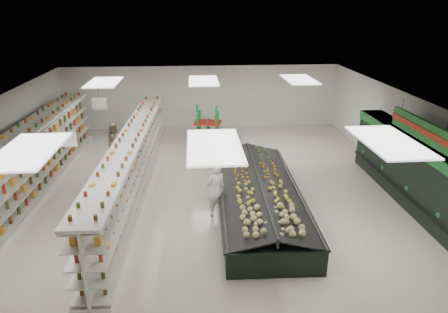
{
  "coord_description": "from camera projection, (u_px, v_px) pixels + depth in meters",
  "views": [
    {
      "loc": [
        -0.43,
        -12.32,
        6.11
      ],
      "look_at": [
        0.53,
        0.04,
        1.35
      ],
      "focal_mm": 32.0,
      "sensor_mm": 36.0,
      "label": 1
    }
  ],
  "objects": [
    {
      "name": "floor",
      "position": [
        209.0,
        194.0,
        13.69
      ],
      "size": [
        16.0,
        16.0,
        0.0
      ],
      "primitive_type": "plane",
      "color": "beige",
      "rests_on": "ground"
    },
    {
      "name": "ceiling",
      "position": [
        207.0,
        103.0,
        12.54
      ],
      "size": [
        14.0,
        16.0,
        0.02
      ],
      "primitive_type": "cube",
      "color": "white",
      "rests_on": "wall_back"
    },
    {
      "name": "wall_back",
      "position": [
        202.0,
        97.0,
        20.56
      ],
      "size": [
        14.0,
        0.02,
        3.2
      ],
      "primitive_type": "cube",
      "color": "white",
      "rests_on": "floor"
    },
    {
      "name": "wall_right",
      "position": [
        413.0,
        145.0,
        13.62
      ],
      "size": [
        0.02,
        16.0,
        3.2
      ],
      "primitive_type": "cube",
      "color": "white",
      "rests_on": "floor"
    },
    {
      "name": "produce_wall_case",
      "position": [
        421.0,
        172.0,
        12.32
      ],
      "size": [
        0.93,
        8.0,
        2.2
      ],
      "color": "black",
      "rests_on": "floor"
    },
    {
      "name": "aisle_sign_near",
      "position": [
        67.0,
        139.0,
        10.56
      ],
      "size": [
        0.52,
        0.06,
        0.75
      ],
      "color": "white",
      "rests_on": "ceiling"
    },
    {
      "name": "aisle_sign_far",
      "position": [
        99.0,
        104.0,
        14.29
      ],
      "size": [
        0.52,
        0.06,
        0.75
      ],
      "color": "white",
      "rests_on": "ceiling"
    },
    {
      "name": "hortifruti_banner",
      "position": [
        420.0,
        129.0,
        11.79
      ],
      "size": [
        0.12,
        3.2,
        0.95
      ],
      "color": "#1D6F29",
      "rests_on": "ceiling"
    },
    {
      "name": "gondola_left",
      "position": [
        20.0,
        174.0,
        12.68
      ],
      "size": [
        1.29,
        13.08,
        2.26
      ],
      "rotation": [
        0.0,
        0.0,
        -0.02
      ],
      "color": "white",
      "rests_on": "floor"
    },
    {
      "name": "gondola_center",
      "position": [
        134.0,
        167.0,
        13.52
      ],
      "size": [
        1.29,
        11.76,
        2.03
      ],
      "rotation": [
        0.0,
        0.0,
        -0.03
      ],
      "color": "white",
      "rests_on": "floor"
    },
    {
      "name": "produce_island",
      "position": [
        258.0,
        195.0,
        12.58
      ],
      "size": [
        2.74,
        7.09,
        1.05
      ],
      "rotation": [
        0.0,
        0.0,
        -0.03
      ],
      "color": "black",
      "rests_on": "floor"
    },
    {
      "name": "soda_endcap",
      "position": [
        208.0,
        124.0,
        18.95
      ],
      "size": [
        1.38,
        1.07,
        1.58
      ],
      "rotation": [
        0.0,
        0.0,
        -0.2
      ],
      "color": "#B12614",
      "rests_on": "floor"
    },
    {
      "name": "shopper_main",
      "position": [
        216.0,
        190.0,
        12.03
      ],
      "size": [
        0.73,
        0.61,
        1.71
      ],
      "primitive_type": "imported",
      "rotation": [
        0.0,
        0.0,
        3.52
      ],
      "color": "silver",
      "rests_on": "floor"
    },
    {
      "name": "shopper_background",
      "position": [
        115.0,
        141.0,
        16.55
      ],
      "size": [
        0.59,
        0.82,
        1.56
      ],
      "primitive_type": "imported",
      "rotation": [
        0.0,
        0.0,
        1.4
      ],
      "color": "#95875C",
      "rests_on": "floor"
    }
  ]
}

